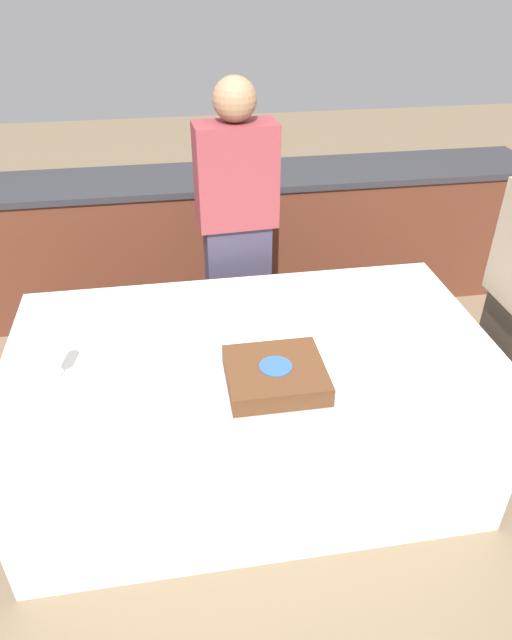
{
  "coord_description": "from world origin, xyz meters",
  "views": [
    {
      "loc": [
        -0.29,
        -1.95,
        2.15
      ],
      "look_at": [
        0.03,
        0.0,
        0.86
      ],
      "focal_mm": 32.0,
      "sensor_mm": 36.0,
      "label": 1
    }
  ],
  "objects_px": {
    "cake": "(275,375)",
    "wine_glass": "(54,351)",
    "plate_stack": "(204,328)",
    "person_cutting_cake": "(237,238)"
  },
  "relations": [
    {
      "from": "plate_stack",
      "to": "cake",
      "type": "bearing_deg",
      "value": -57.68
    },
    {
      "from": "cake",
      "to": "wine_glass",
      "type": "xyz_separation_m",
      "value": [
        -0.81,
        0.17,
        0.09
      ]
    },
    {
      "from": "plate_stack",
      "to": "person_cutting_cake",
      "type": "relative_size",
      "value": 0.13
    },
    {
      "from": "wine_glass",
      "to": "plate_stack",
      "type": "bearing_deg",
      "value": 19.76
    },
    {
      "from": "plate_stack",
      "to": "person_cutting_cake",
      "type": "xyz_separation_m",
      "value": [
        0.24,
        0.7,
        0.08
      ]
    },
    {
      "from": "plate_stack",
      "to": "wine_glass",
      "type": "distance_m",
      "value": 0.62
    },
    {
      "from": "plate_stack",
      "to": "person_cutting_cake",
      "type": "distance_m",
      "value": 0.74
    },
    {
      "from": "wine_glass",
      "to": "person_cutting_cake",
      "type": "bearing_deg",
      "value": 47.93
    },
    {
      "from": "cake",
      "to": "person_cutting_cake",
      "type": "distance_m",
      "value": 1.07
    },
    {
      "from": "wine_glass",
      "to": "person_cutting_cake",
      "type": "distance_m",
      "value": 1.22
    }
  ]
}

